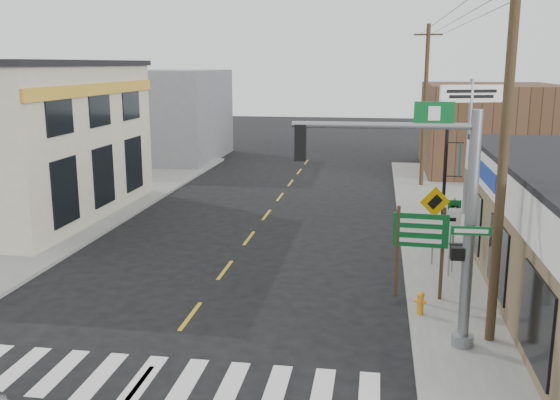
% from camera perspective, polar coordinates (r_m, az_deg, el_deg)
% --- Properties ---
extents(ground, '(140.00, 140.00, 0.00)m').
position_cam_1_polar(ground, '(14.44, -13.03, -16.44)').
color(ground, black).
rests_on(ground, ground).
extents(sidewalk_right, '(6.00, 38.00, 0.13)m').
position_cam_1_polar(sidewalk_right, '(25.90, 17.56, -3.47)').
color(sidewalk_right, gray).
rests_on(sidewalk_right, ground).
extents(sidewalk_left, '(6.00, 38.00, 0.13)m').
position_cam_1_polar(sidewalk_left, '(29.17, -20.03, -1.89)').
color(sidewalk_left, gray).
rests_on(sidewalk_left, ground).
extents(center_line, '(0.12, 56.00, 0.01)m').
position_cam_1_polar(center_line, '(21.42, -5.05, -6.39)').
color(center_line, gold).
rests_on(center_line, ground).
extents(crosswalk, '(11.00, 2.20, 0.01)m').
position_cam_1_polar(crosswalk, '(14.76, -12.43, -15.71)').
color(crosswalk, silver).
rests_on(crosswalk, ground).
extents(bldg_distant_right, '(8.00, 10.00, 5.60)m').
position_cam_1_polar(bldg_distant_right, '(42.44, 18.54, 6.23)').
color(bldg_distant_right, brown).
rests_on(bldg_distant_right, ground).
extents(bldg_distant_left, '(9.00, 10.00, 6.40)m').
position_cam_1_polar(bldg_distant_left, '(46.65, -11.22, 7.63)').
color(bldg_distant_left, slate).
rests_on(bldg_distant_left, ground).
extents(traffic_signal_pole, '(4.66, 0.37, 5.91)m').
position_cam_1_polar(traffic_signal_pole, '(15.08, 14.45, -0.39)').
color(traffic_signal_pole, gray).
rests_on(traffic_signal_pole, sidewalk_right).
extents(guide_sign, '(1.57, 0.13, 2.75)m').
position_cam_1_polar(guide_sign, '(18.44, 12.70, -3.55)').
color(guide_sign, '#463520').
rests_on(guide_sign, sidewalk_right).
extents(fire_hydrant, '(0.20, 0.20, 0.65)m').
position_cam_1_polar(fire_hydrant, '(17.74, 12.71, -9.07)').
color(fire_hydrant, orange).
rests_on(fire_hydrant, sidewalk_right).
extents(ped_crossing_sign, '(1.06, 0.07, 2.73)m').
position_cam_1_polar(ped_crossing_sign, '(21.66, 13.94, -1.01)').
color(ped_crossing_sign, gray).
rests_on(ped_crossing_sign, sidewalk_right).
extents(lamp_post, '(0.63, 0.50, 4.87)m').
position_cam_1_polar(lamp_post, '(24.16, 15.00, 2.62)').
color(lamp_post, black).
rests_on(lamp_post, sidewalk_right).
extents(dance_center_sign, '(2.87, 0.18, 6.10)m').
position_cam_1_polar(dance_center_sign, '(29.13, 17.00, 7.72)').
color(dance_center_sign, gray).
rests_on(dance_center_sign, sidewalk_right).
extents(shrub_back, '(1.06, 1.06, 0.79)m').
position_cam_1_polar(shrub_back, '(19.97, 24.19, -7.30)').
color(shrub_back, black).
rests_on(shrub_back, sidewalk_right).
extents(utility_pole_near, '(1.57, 0.24, 9.05)m').
position_cam_1_polar(utility_pole_near, '(15.54, 19.76, 3.84)').
color(utility_pole_near, '#483323').
rests_on(utility_pole_near, sidewalk_right).
extents(utility_pole_far, '(1.54, 0.23, 8.85)m').
position_cam_1_polar(utility_pole_far, '(35.78, 13.11, 8.53)').
color(utility_pole_far, '#46331F').
rests_on(utility_pole_far, sidewalk_right).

